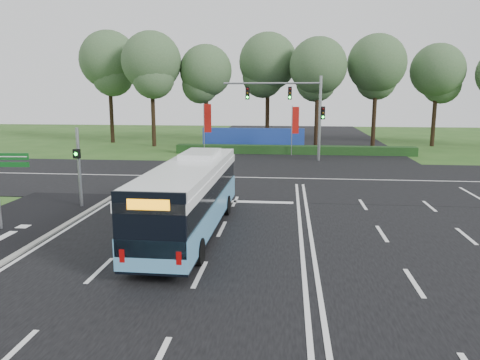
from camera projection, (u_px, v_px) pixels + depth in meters
The scene contains 13 objects.
ground at pixel (300, 232), 19.41m from camera, with size 120.00×120.00×0.00m, color #29511B.
road_main at pixel (300, 232), 19.41m from camera, with size 20.00×120.00×0.04m, color black.
road_cross at pixel (296, 179), 31.13m from camera, with size 120.00×14.00×0.05m, color black.
kerb_strip at pixel (31, 246), 17.48m from camera, with size 0.25×18.00×0.12m, color gray.
city_bus at pixel (190, 196), 18.90m from camera, with size 2.45×10.91×3.12m.
pedestrian_signal at pixel (79, 164), 23.16m from camera, with size 0.35×0.44×4.00m.
street_sign at pixel (4, 174), 19.31m from camera, with size 1.48×0.19×3.79m.
banner_flag_left at pixel (207, 121), 41.91m from camera, with size 0.70×0.07×4.75m.
banner_flag_mid at pixel (295, 123), 41.97m from camera, with size 0.66×0.14×4.49m.
traffic_light_gantry at pixel (298, 105), 38.55m from camera, with size 8.41×0.28×7.00m.
hedge at pixel (294, 150), 43.28m from camera, with size 22.00×1.20×0.80m, color black.
blue_hoarding at pixel (253, 139), 45.99m from camera, with size 10.00×0.30×2.20m, color #1B3896.
eucalyptus_row at pixel (316, 63), 48.18m from camera, with size 53.46×9.57×12.61m.
Camera 1 is at (-0.60, -18.82, 5.77)m, focal length 35.00 mm.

